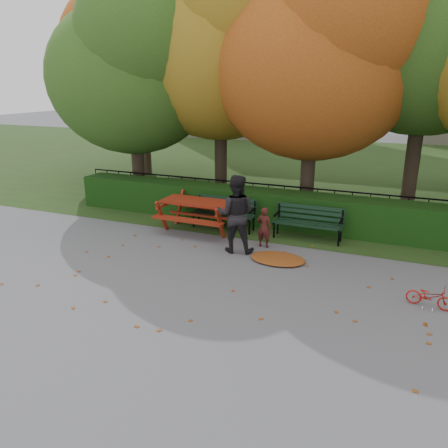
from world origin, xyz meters
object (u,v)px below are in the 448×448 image
at_px(tree_b, 228,36).
at_px(adult, 236,214).
at_px(bench_left, 225,210).
at_px(picnic_table, 198,207).
at_px(tree_c, 325,51).
at_px(bench_right, 308,220).
at_px(bicycle, 430,296).
at_px(child, 264,227).
at_px(tree_a, 136,65).
at_px(tree_f, 144,38).

bearing_deg(tree_b, adult, -65.75).
height_order(bench_left, picnic_table, picnic_table).
height_order(tree_b, tree_c, tree_b).
bearing_deg(bench_right, adult, -133.18).
relative_size(bench_right, picnic_table, 0.88).
distance_m(bench_left, adult, 1.87).
bearing_deg(bicycle, bench_left, 69.70).
relative_size(child, adult, 0.54).
bearing_deg(tree_a, child, -28.31).
xyz_separation_m(child, adult, (-0.56, -0.54, 0.44)).
height_order(tree_c, tree_f, tree_f).
height_order(picnic_table, bicycle, picnic_table).
xyz_separation_m(tree_b, adult, (2.08, -4.61, -4.44)).
relative_size(tree_a, tree_f, 0.81).
distance_m(tree_a, tree_f, 4.31).
bearing_deg(tree_b, bench_left, -69.42).
relative_size(bench_left, adult, 0.94).
height_order(tree_a, tree_f, tree_f).
relative_size(tree_f, picnic_table, 4.47).
bearing_deg(tree_b, child, -57.06).
xyz_separation_m(tree_b, picnic_table, (0.56, -3.55, -4.73)).
height_order(tree_b, picnic_table, tree_b).
bearing_deg(bicycle, bench_right, 53.37).
bearing_deg(tree_c, tree_a, -176.35).
xyz_separation_m(bench_left, child, (1.49, -1.02, 0.00)).
distance_m(bench_right, bicycle, 4.06).
relative_size(tree_b, tree_c, 1.10).
height_order(tree_a, bench_right, tree_a).
distance_m(tree_b, bicycle, 10.15).
distance_m(child, adult, 0.89).
distance_m(bench_right, child, 1.37).
relative_size(picnic_table, bicycle, 2.49).
bearing_deg(adult, tree_b, -77.51).
bearing_deg(tree_b, tree_f, 152.01).
distance_m(picnic_table, adult, 1.87).
bearing_deg(tree_a, bench_right, -16.61).
bearing_deg(child, tree_b, -56.00).
distance_m(tree_b, bench_left, 5.87).
height_order(adult, bicycle, adult).
bearing_deg(tree_f, tree_c, -22.35).
bearing_deg(picnic_table, tree_b, 99.80).
relative_size(tree_a, bench_left, 4.16).
xyz_separation_m(tree_a, tree_f, (-1.94, 3.66, 1.17)).
xyz_separation_m(adult, bicycle, (4.35, -1.29, -0.74)).
height_order(bench_right, child, child).
bearing_deg(tree_f, tree_b, -27.99).
xyz_separation_m(bench_left, adult, (0.93, -1.56, 0.44)).
height_order(tree_a, adult, tree_a).
distance_m(tree_c, child, 5.45).
height_order(tree_b, adult, tree_b).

